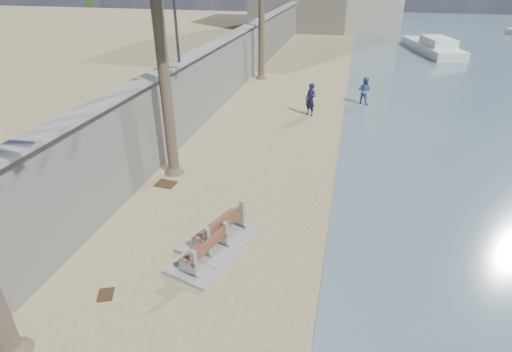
{
  "coord_description": "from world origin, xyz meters",
  "views": [
    {
      "loc": [
        2.19,
        -4.2,
        7.29
      ],
      "look_at": [
        -0.5,
        7.0,
        1.2
      ],
      "focal_mm": 28.0,
      "sensor_mm": 36.0,
      "label": 1
    }
  ],
  "objects_px": {
    "bench_near": "(205,250)",
    "person_a": "(311,97)",
    "person_b": "(364,89)",
    "bench_far": "(220,230)",
    "yacht_far": "(432,48)"
  },
  "relations": [
    {
      "from": "bench_near",
      "to": "person_a",
      "type": "distance_m",
      "value": 13.0
    },
    {
      "from": "bench_near",
      "to": "person_a",
      "type": "bearing_deg",
      "value": 83.91
    },
    {
      "from": "person_a",
      "to": "person_b",
      "type": "relative_size",
      "value": 1.14
    },
    {
      "from": "bench_near",
      "to": "bench_far",
      "type": "bearing_deg",
      "value": 82.72
    },
    {
      "from": "bench_near",
      "to": "yacht_far",
      "type": "distance_m",
      "value": 35.22
    },
    {
      "from": "bench_far",
      "to": "yacht_far",
      "type": "bearing_deg",
      "value": 72.41
    },
    {
      "from": "bench_near",
      "to": "yacht_far",
      "type": "xyz_separation_m",
      "value": [
        10.48,
        33.63,
        -0.02
      ]
    },
    {
      "from": "bench_near",
      "to": "bench_far",
      "type": "relative_size",
      "value": 0.86
    },
    {
      "from": "bench_far",
      "to": "person_b",
      "type": "xyz_separation_m",
      "value": [
        4.09,
        14.76,
        0.47
      ]
    },
    {
      "from": "bench_near",
      "to": "bench_far",
      "type": "distance_m",
      "value": 0.97
    },
    {
      "from": "bench_near",
      "to": "bench_far",
      "type": "xyz_separation_m",
      "value": [
        0.12,
        0.96,
        0.05
      ]
    },
    {
      "from": "bench_far",
      "to": "person_a",
      "type": "relative_size",
      "value": 1.33
    },
    {
      "from": "bench_far",
      "to": "person_a",
      "type": "height_order",
      "value": "person_a"
    },
    {
      "from": "bench_near",
      "to": "person_b",
      "type": "bearing_deg",
      "value": 75.0
    },
    {
      "from": "person_a",
      "to": "bench_far",
      "type": "bearing_deg",
      "value": -62.48
    }
  ]
}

